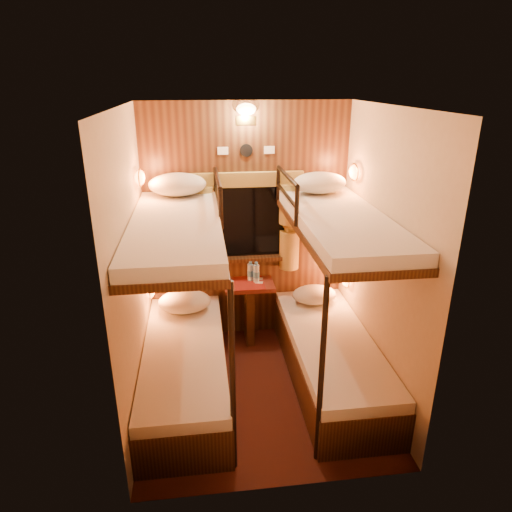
{
  "coord_description": "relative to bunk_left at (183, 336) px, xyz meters",
  "views": [
    {
      "loc": [
        -0.46,
        -3.32,
        2.58
      ],
      "look_at": [
        -0.02,
        0.15,
        1.22
      ],
      "focal_mm": 32.0,
      "sensor_mm": 36.0,
      "label": 1
    }
  ],
  "objects": [
    {
      "name": "floor",
      "position": [
        0.65,
        -0.07,
        -0.56
      ],
      "size": [
        2.1,
        2.1,
        0.0
      ],
      "primitive_type": "plane",
      "color": "#36150E",
      "rests_on": "ground"
    },
    {
      "name": "ceiling",
      "position": [
        0.65,
        -0.07,
        1.84
      ],
      "size": [
        2.1,
        2.1,
        0.0
      ],
      "primitive_type": "plane",
      "rotation": [
        3.14,
        0.0,
        0.0
      ],
      "color": "silver",
      "rests_on": "wall_back"
    },
    {
      "name": "wall_back",
      "position": [
        0.65,
        0.98,
        0.64
      ],
      "size": [
        2.4,
        0.0,
        2.4
      ],
      "primitive_type": "plane",
      "rotation": [
        1.57,
        0.0,
        0.0
      ],
      "color": "#C6B293",
      "rests_on": "floor"
    },
    {
      "name": "wall_front",
      "position": [
        0.65,
        -1.12,
        0.64
      ],
      "size": [
        2.4,
        0.0,
        2.4
      ],
      "primitive_type": "plane",
      "rotation": [
        -1.57,
        0.0,
        0.0
      ],
      "color": "#C6B293",
      "rests_on": "floor"
    },
    {
      "name": "wall_left",
      "position": [
        -0.35,
        -0.07,
        0.64
      ],
      "size": [
        0.0,
        2.4,
        2.4
      ],
      "primitive_type": "plane",
      "rotation": [
        1.57,
        0.0,
        1.57
      ],
      "color": "#C6B293",
      "rests_on": "floor"
    },
    {
      "name": "wall_right",
      "position": [
        1.65,
        -0.07,
        0.64
      ],
      "size": [
        0.0,
        2.4,
        2.4
      ],
      "primitive_type": "plane",
      "rotation": [
        1.57,
        0.0,
        -1.57
      ],
      "color": "#C6B293",
      "rests_on": "floor"
    },
    {
      "name": "back_panel",
      "position": [
        0.65,
        0.97,
        0.64
      ],
      "size": [
        2.0,
        0.03,
        2.4
      ],
      "primitive_type": "cube",
      "color": "black",
      "rests_on": "floor"
    },
    {
      "name": "bunk_left",
      "position": [
        0.0,
        0.0,
        0.0
      ],
      "size": [
        0.72,
        1.9,
        1.82
      ],
      "color": "black",
      "rests_on": "floor"
    },
    {
      "name": "bunk_right",
      "position": [
        1.3,
        0.0,
        0.0
      ],
      "size": [
        0.72,
        1.9,
        1.82
      ],
      "color": "black",
      "rests_on": "floor"
    },
    {
      "name": "window",
      "position": [
        0.65,
        0.94,
        0.62
      ],
      "size": [
        1.0,
        0.12,
        0.79
      ],
      "color": "black",
      "rests_on": "back_panel"
    },
    {
      "name": "curtains",
      "position": [
        0.65,
        0.9,
        0.71
      ],
      "size": [
        1.1,
        0.22,
        1.0
      ],
      "color": "olive",
      "rests_on": "back_panel"
    },
    {
      "name": "back_fixtures",
      "position": [
        0.65,
        0.93,
        1.69
      ],
      "size": [
        0.54,
        0.09,
        0.48
      ],
      "color": "black",
      "rests_on": "back_panel"
    },
    {
      "name": "reading_lamps",
      "position": [
        0.65,
        0.63,
        0.68
      ],
      "size": [
        2.0,
        0.2,
        1.25
      ],
      "color": "orange",
      "rests_on": "wall_left"
    },
    {
      "name": "table",
      "position": [
        0.65,
        0.78,
        -0.14
      ],
      "size": [
        0.5,
        0.34,
        0.66
      ],
      "color": "#5E2015",
      "rests_on": "floor"
    },
    {
      "name": "bottle_left",
      "position": [
        0.67,
        0.85,
        0.18
      ],
      "size": [
        0.06,
        0.06,
        0.21
      ],
      "rotation": [
        0.0,
        0.0,
        -0.29
      ],
      "color": "#99BFE5",
      "rests_on": "table"
    },
    {
      "name": "bottle_right",
      "position": [
        0.72,
        0.8,
        0.19
      ],
      "size": [
        0.06,
        0.06,
        0.22
      ],
      "rotation": [
        0.0,
        0.0,
        0.15
      ],
      "color": "#99BFE5",
      "rests_on": "table"
    },
    {
      "name": "sachet_a",
      "position": [
        0.75,
        0.78,
        0.09
      ],
      "size": [
        0.09,
        0.07,
        0.01
      ],
      "primitive_type": "cube",
      "rotation": [
        0.0,
        0.0,
        -0.25
      ],
      "color": "silver",
      "rests_on": "table"
    },
    {
      "name": "sachet_b",
      "position": [
        0.76,
        0.86,
        0.09
      ],
      "size": [
        0.09,
        0.07,
        0.01
      ],
      "primitive_type": "cube",
      "rotation": [
        0.0,
        0.0,
        -0.16
      ],
      "color": "silver",
      "rests_on": "table"
    },
    {
      "name": "pillow_lower_left",
      "position": [
        -0.0,
        0.64,
        -0.0
      ],
      "size": [
        0.51,
        0.36,
        0.2
      ],
      "primitive_type": "ellipsoid",
      "color": "silver",
      "rests_on": "bunk_left"
    },
    {
      "name": "pillow_lower_right",
      "position": [
        1.3,
        0.65,
        -0.02
      ],
      "size": [
        0.44,
        0.32,
        0.17
      ],
      "primitive_type": "ellipsoid",
      "color": "silver",
      "rests_on": "bunk_right"
    },
    {
      "name": "pillow_upper_left",
      "position": [
        -0.0,
        0.74,
        1.13
      ],
      "size": [
        0.52,
        0.37,
        0.2
      ],
      "primitive_type": "ellipsoid",
      "color": "silver",
      "rests_on": "bunk_left"
    },
    {
      "name": "pillow_upper_right",
      "position": [
        1.3,
        0.67,
        1.13
      ],
      "size": [
        0.5,
        0.35,
        0.19
      ],
      "primitive_type": "ellipsoid",
      "color": "silver",
      "rests_on": "bunk_right"
    }
  ]
}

